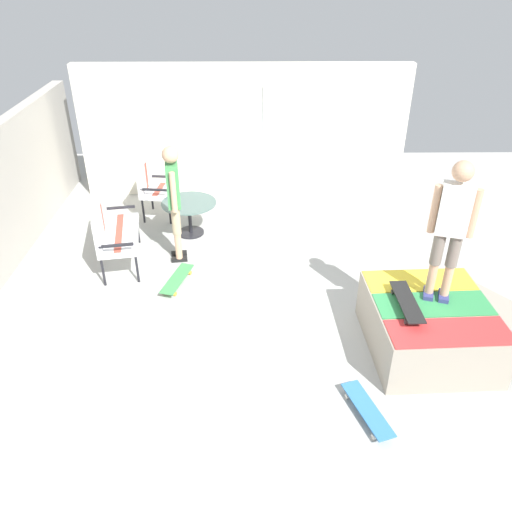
% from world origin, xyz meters
% --- Properties ---
extents(ground_plane, '(12.00, 12.00, 0.10)m').
position_xyz_m(ground_plane, '(0.00, 0.00, -0.05)').
color(ground_plane, '#A8A8A3').
extents(house_facade, '(0.23, 6.00, 2.42)m').
position_xyz_m(house_facade, '(3.80, 0.49, 1.21)').
color(house_facade, silver).
rests_on(house_facade, ground_plane).
extents(skate_ramp, '(1.56, 2.26, 0.65)m').
position_xyz_m(skate_ramp, '(-0.81, -1.74, 0.32)').
color(skate_ramp, gray).
rests_on(skate_ramp, ground_plane).
extents(patio_bench, '(1.33, 0.76, 1.02)m').
position_xyz_m(patio_bench, '(1.16, 2.44, 0.62)').
color(patio_bench, black).
rests_on(patio_bench, ground_plane).
extents(patio_chair_near_house, '(0.68, 0.62, 1.02)m').
position_xyz_m(patio_chair_near_house, '(2.76, 2.08, 0.61)').
color(patio_chair_near_house, black).
rests_on(patio_chair_near_house, ground_plane).
extents(patio_table, '(0.90, 0.90, 0.57)m').
position_xyz_m(patio_table, '(2.10, 1.39, 0.40)').
color(patio_table, black).
rests_on(patio_table, ground_plane).
extents(person_watching, '(0.48, 0.28, 1.79)m').
position_xyz_m(person_watching, '(1.30, 1.49, 1.06)').
color(person_watching, black).
rests_on(person_watching, ground_plane).
extents(person_skater, '(0.31, 0.46, 1.66)m').
position_xyz_m(person_skater, '(-0.67, -1.78, 1.61)').
color(person_skater, navy).
rests_on(person_skater, skate_ramp).
extents(skateboard_by_bench, '(0.82, 0.41, 0.10)m').
position_xyz_m(skateboard_by_bench, '(0.58, 1.43, 0.08)').
color(skateboard_by_bench, '#3F8C4C').
rests_on(skateboard_by_bench, ground_plane).
extents(skateboard_spare, '(0.82, 0.44, 0.10)m').
position_xyz_m(skateboard_spare, '(-1.86, -0.81, 0.08)').
color(skateboard_spare, '#3372B2').
rests_on(skateboard_spare, ground_plane).
extents(skateboard_on_ramp, '(0.80, 0.21, 0.10)m').
position_xyz_m(skateboard_on_ramp, '(-0.89, -1.37, 0.73)').
color(skateboard_on_ramp, black).
rests_on(skateboard_on_ramp, skate_ramp).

